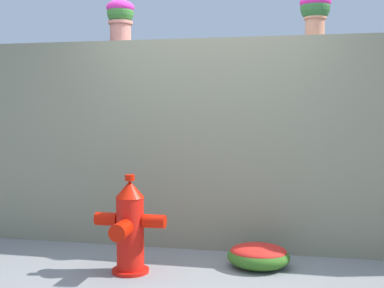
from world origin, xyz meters
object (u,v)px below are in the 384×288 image
potted_plant_1 (120,16)px  potted_plant_2 (315,9)px  flower_bush_left (258,255)px  fire_hydrant (130,228)px

potted_plant_1 → potted_plant_2: bearing=1.2°
potted_plant_2 → flower_bush_left: potted_plant_2 is taller
potted_plant_1 → potted_plant_2: potted_plant_1 is taller
potted_plant_2 → fire_hydrant: 2.65m
potted_plant_2 → flower_bush_left: size_ratio=0.75×
potted_plant_1 → fire_hydrant: size_ratio=0.52×
flower_bush_left → fire_hydrant: bearing=-160.4°
potted_plant_1 → flower_bush_left: size_ratio=0.79×
fire_hydrant → flower_bush_left: bearing=19.6°
potted_plant_2 → flower_bush_left: bearing=-127.4°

